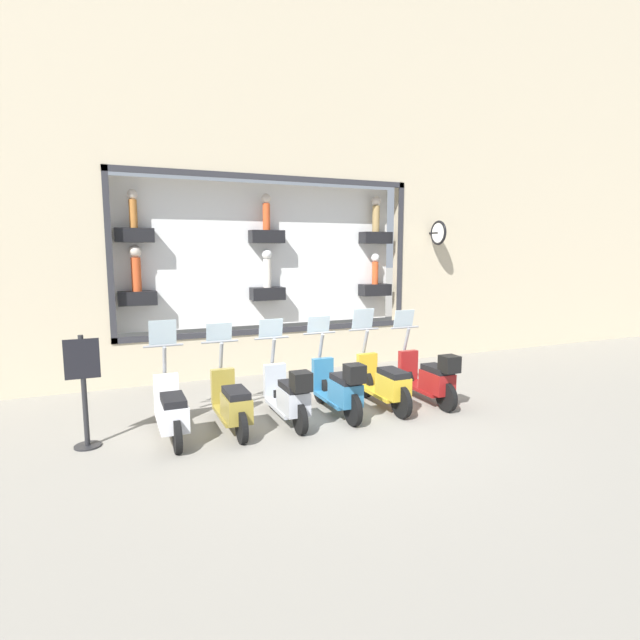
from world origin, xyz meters
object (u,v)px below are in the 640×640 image
scooter_yellow_1 (384,383)px  scooter_silver_3 (289,395)px  scooter_red_0 (430,378)px  scooter_white_5 (172,411)px  shop_sign_post (84,388)px  scooter_teal_2 (339,388)px  scooter_olive_4 (232,404)px

scooter_yellow_1 → scooter_silver_3: bearing=92.3°
scooter_red_0 → scooter_silver_3: 2.66m
scooter_yellow_1 → scooter_white_5: size_ratio=1.01×
shop_sign_post → scooter_red_0: bearing=-92.0°
scooter_silver_3 → shop_sign_post: 2.94m
scooter_teal_2 → scooter_red_0: bearing=-90.1°
scooter_olive_4 → shop_sign_post: size_ratio=1.13×
scooter_red_0 → scooter_olive_4: bearing=89.1°
scooter_teal_2 → scooter_white_5: size_ratio=1.01×
scooter_teal_2 → scooter_white_5: 2.66m
scooter_silver_3 → scooter_white_5: scooter_white_5 is taller
scooter_red_0 → scooter_teal_2: scooter_red_0 is taller
scooter_yellow_1 → scooter_teal_2: (-0.06, 0.89, 0.03)m
scooter_silver_3 → scooter_yellow_1: bearing=-87.7°
scooter_yellow_1 → scooter_white_5: bearing=90.1°
scooter_red_0 → scooter_olive_4: 3.55m
scooter_silver_3 → scooter_olive_4: size_ratio=1.00×
scooter_white_5 → shop_sign_post: bearing=83.1°
scooter_olive_4 → scooter_red_0: bearing=-90.9°
scooter_teal_2 → shop_sign_post: size_ratio=1.14×
scooter_white_5 → scooter_silver_3: bearing=-92.1°
scooter_red_0 → scooter_yellow_1: scooter_yellow_1 is taller
scooter_teal_2 → scooter_olive_4: (0.05, 1.77, -0.06)m
scooter_yellow_1 → shop_sign_post: size_ratio=1.14×
scooter_silver_3 → scooter_white_5: (0.07, 1.77, -0.04)m
scooter_silver_3 → scooter_olive_4: (0.06, 0.89, -0.04)m
scooter_silver_3 → scooter_red_0: bearing=-89.9°
scooter_teal_2 → scooter_silver_3: (-0.01, 0.89, -0.02)m
scooter_teal_2 → shop_sign_post: 3.81m
scooter_teal_2 → scooter_silver_3: 0.89m
scooter_olive_4 → scooter_silver_3: bearing=-94.1°
scooter_yellow_1 → scooter_olive_4: bearing=90.2°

